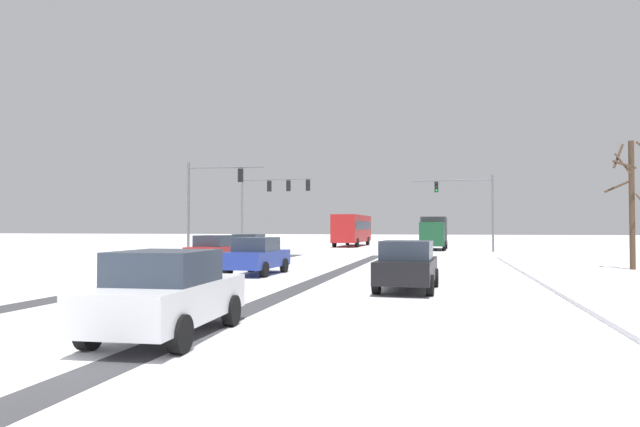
% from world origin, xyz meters
% --- Properties ---
extents(wheel_track_left_lane, '(0.81, 34.99, 0.01)m').
position_xyz_m(wheel_track_left_lane, '(1.77, 15.91, 0.00)').
color(wheel_track_left_lane, '#424247').
rests_on(wheel_track_left_lane, ground).
extents(wheel_track_right_lane, '(1.04, 34.99, 0.01)m').
position_xyz_m(wheel_track_right_lane, '(-4.25, 15.91, 0.00)').
color(wheel_track_right_lane, '#424247').
rests_on(wheel_track_right_lane, ground).
extents(sidewalk_kerb_right, '(4.00, 34.99, 0.12)m').
position_xyz_m(sidewalk_kerb_right, '(11.89, 14.32, 0.06)').
color(sidewalk_kerb_right, white).
rests_on(sidewalk_kerb_right, ground).
extents(traffic_signal_near_left, '(5.31, 0.64, 6.50)m').
position_xyz_m(traffic_signal_near_left, '(-9.08, 27.93, 4.38)').
color(traffic_signal_near_left, slate).
rests_on(traffic_signal_near_left, ground).
extents(traffic_signal_far_left, '(6.32, 0.51, 6.50)m').
position_xyz_m(traffic_signal_far_left, '(-7.98, 37.74, 4.80)').
color(traffic_signal_far_left, slate).
rests_on(traffic_signal_far_left, ground).
extents(traffic_signal_far_right, '(6.75, 0.38, 6.50)m').
position_xyz_m(traffic_signal_far_right, '(8.61, 41.82, 4.47)').
color(traffic_signal_far_right, slate).
rests_on(traffic_signal_far_right, ground).
extents(car_dark_green_lead, '(1.84, 4.10, 1.62)m').
position_xyz_m(car_dark_green_lead, '(-5.65, 26.66, 0.82)').
color(car_dark_green_lead, '#194C2D').
rests_on(car_dark_green_lead, ground).
extents(car_red_second, '(1.87, 4.12, 1.62)m').
position_xyz_m(car_red_second, '(-5.75, 21.46, 0.82)').
color(car_red_second, red).
rests_on(car_red_second, ground).
extents(car_blue_third, '(1.94, 4.15, 1.62)m').
position_xyz_m(car_blue_third, '(-1.43, 16.25, 0.82)').
color(car_blue_third, '#233899').
rests_on(car_blue_third, ground).
extents(car_black_fourth, '(1.95, 4.16, 1.62)m').
position_xyz_m(car_black_fourth, '(5.37, 11.63, 0.82)').
color(car_black_fourth, black).
rests_on(car_black_fourth, ground).
extents(car_white_fifth, '(2.02, 4.19, 1.62)m').
position_xyz_m(car_white_fifth, '(1.51, 3.04, 0.82)').
color(car_white_fifth, silver).
rests_on(car_white_fifth, ground).
extents(bus_oncoming, '(2.79, 11.03, 3.38)m').
position_xyz_m(bus_oncoming, '(-3.41, 52.81, 1.99)').
color(bus_oncoming, '#B21E1E').
rests_on(bus_oncoming, ground).
extents(box_truck_delivery, '(2.47, 7.46, 3.02)m').
position_xyz_m(box_truck_delivery, '(5.52, 45.07, 1.63)').
color(box_truck_delivery, '#194C2D').
rests_on(box_truck_delivery, ground).
extents(bare_tree_sidewalk_mid, '(2.22, 2.24, 6.30)m').
position_xyz_m(bare_tree_sidewalk_mid, '(15.43, 23.06, 3.51)').
color(bare_tree_sidewalk_mid, '#4C3828').
rests_on(bare_tree_sidewalk_mid, ground).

